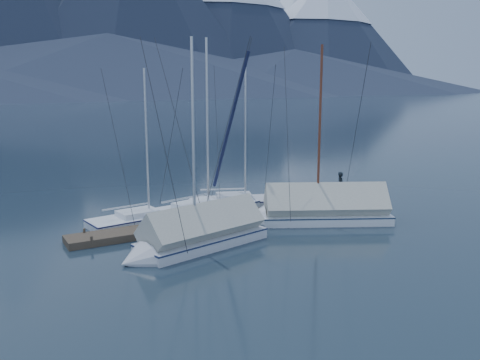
% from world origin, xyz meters
% --- Properties ---
extents(ground, '(1000.00, 1000.00, 0.00)m').
position_xyz_m(ground, '(0.00, 0.00, 0.00)').
color(ground, black).
rests_on(ground, ground).
extents(dock, '(18.00, 1.50, 0.54)m').
position_xyz_m(dock, '(0.00, 2.00, 0.11)').
color(dock, '#382D23').
rests_on(dock, ground).
extents(mooring_posts, '(15.12, 1.52, 0.35)m').
position_xyz_m(mooring_posts, '(-0.50, 2.00, 0.35)').
color(mooring_posts, '#382D23').
rests_on(mooring_posts, ground).
extents(sailboat_open_left, '(6.82, 2.99, 8.76)m').
position_xyz_m(sailboat_open_left, '(-3.82, 4.31, 0.15)').
color(sailboat_open_left, silver).
rests_on(sailboat_open_left, ground).
extents(sailboat_open_mid, '(8.27, 4.15, 10.53)m').
position_xyz_m(sailboat_open_mid, '(-0.38, 4.10, 0.18)').
color(sailboat_open_mid, silver).
rests_on(sailboat_open_mid, ground).
extents(sailboat_open_right, '(7.07, 4.32, 9.05)m').
position_xyz_m(sailboat_open_right, '(2.39, 4.63, 0.16)').
color(sailboat_open_right, silver).
rests_on(sailboat_open_right, ground).
extents(sailboat_covered_near, '(8.02, 5.56, 10.12)m').
position_xyz_m(sailboat_covered_near, '(3.31, -0.11, 0.50)').
color(sailboat_covered_near, white).
rests_on(sailboat_covered_near, ground).
extents(sailboat_covered_far, '(7.44, 3.65, 10.03)m').
position_xyz_m(sailboat_covered_far, '(-4.14, -1.04, 0.49)').
color(sailboat_covered_far, silver).
rests_on(sailboat_covered_far, ground).
extents(person, '(0.62, 0.74, 1.71)m').
position_xyz_m(person, '(6.84, 1.93, 1.20)').
color(person, black).
rests_on(person, dock).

